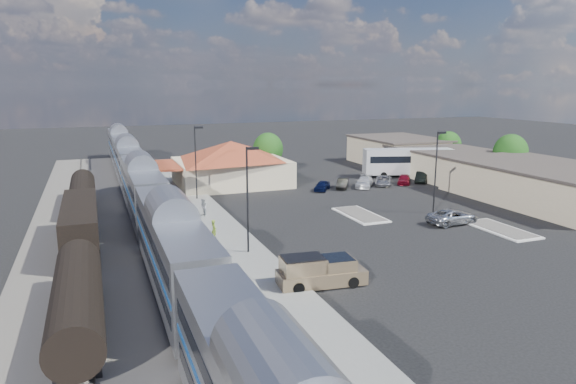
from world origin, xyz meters
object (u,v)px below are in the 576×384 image
object	(u,v)px
suv	(453,217)
station_depot	(231,163)
pickup_truck	(321,272)
coach_bus	(408,161)

from	to	relation	value
suv	station_depot	bearing A→B (deg)	25.05
pickup_truck	suv	bearing A→B (deg)	-56.96
suv	coach_bus	distance (m)	27.49
station_depot	suv	world-z (taller)	station_depot
pickup_truck	suv	world-z (taller)	pickup_truck
station_depot	coach_bus	world-z (taller)	station_depot
suv	coach_bus	world-z (taller)	coach_bus
station_depot	suv	bearing A→B (deg)	-61.06
pickup_truck	coach_bus	bearing A→B (deg)	-35.69
pickup_truck	suv	distance (m)	21.76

